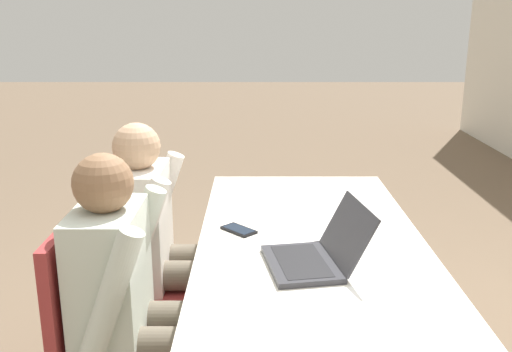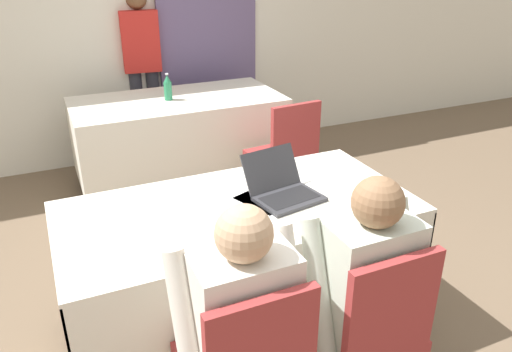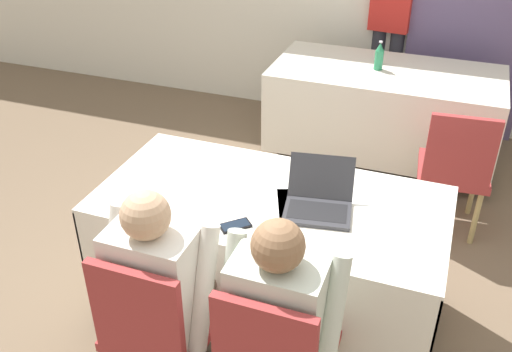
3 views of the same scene
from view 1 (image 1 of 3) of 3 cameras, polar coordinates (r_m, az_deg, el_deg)
The scene contains 10 objects.
conference_table_near at distance 2.29m, azimuth 5.44°, elevation -10.39°, with size 1.74×0.86×0.76m.
laptop at distance 1.97m, azimuth 5.93°, elevation -7.77°, with size 0.37×0.38×0.21m.
cell_phone at distance 2.28m, azimuth -1.74°, elevation -5.40°, with size 0.15×0.15×0.01m.
paper_beside_laptop at distance 2.08m, azimuth 5.59°, elevation -7.80°, with size 0.30×0.35×0.00m.
paper_centre_table at distance 2.17m, azimuth 5.13°, elevation -6.67°, with size 0.29×0.35×0.00m.
paper_left_edge at distance 1.76m, azimuth 9.92°, elevation -12.60°, with size 0.32×0.36×0.00m.
chair_near_left at distance 2.61m, azimuth -11.74°, elevation -9.25°, with size 0.44×0.44×0.90m.
chair_near_right at distance 2.15m, azimuth -14.66°, elevation -15.25°, with size 0.44×0.44×0.90m.
person_checkered_shirt at distance 2.53m, azimuth -9.65°, elevation -6.03°, with size 0.50×0.52×1.16m.
person_white_shirt at distance 2.05m, azimuth -12.14°, elevation -11.59°, with size 0.50×0.52×1.16m.
Camera 1 is at (2.05, -0.21, 1.59)m, focal length 40.00 mm.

